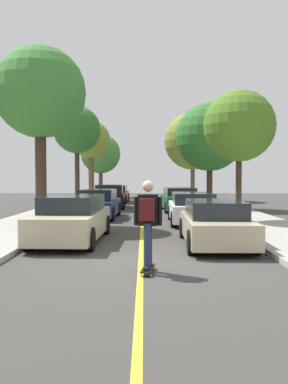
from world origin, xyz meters
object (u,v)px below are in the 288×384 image
(street_tree_right_near, at_px, (210,137))
(parked_car_left_far, at_px, (110,197))
(parked_car_right_nearest, at_px, (216,224))
(street_tree_left_far, at_px, (92,141))
(parked_car_left_near, at_px, (99,204))
(street_tree_left_farthest, at_px, (101,154))
(street_tree_right_nearest, at_px, (240,126))
(skateboard, at_px, (149,268))
(street_tree_left_near, at_px, (78,130))
(skateboarder, at_px, (148,218))
(parked_car_left_nearest, at_px, (73,219))
(parked_car_left_farthest, at_px, (116,194))
(street_tree_right_far, at_px, (193,141))
(street_tree_left_nearest, at_px, (41,93))
(parked_car_right_near, at_px, (193,208))
(parked_car_right_far, at_px, (180,199))

(street_tree_right_near, bearing_deg, parked_car_left_far, 168.77)
(parked_car_right_nearest, xyz_separation_m, street_tree_left_far, (-6.11, 20.20, 4.12))
(parked_car_left_near, bearing_deg, street_tree_left_farthest, 95.60)
(street_tree_right_nearest, bearing_deg, skateboard, -113.74)
(street_tree_left_near, height_order, skateboarder, street_tree_left_near)
(parked_car_left_nearest, height_order, parked_car_left_farthest, parked_car_left_nearest)
(street_tree_left_far, relative_size, street_tree_right_far, 0.88)
(street_tree_left_far, bearing_deg, parked_car_left_nearest, -84.39)
(street_tree_left_farthest, bearing_deg, street_tree_right_near, -60.49)
(parked_car_right_nearest, bearing_deg, parked_car_left_nearest, 169.86)
(street_tree_left_nearest, bearing_deg, skateboarder, -62.50)
(street_tree_right_nearest, bearing_deg, street_tree_left_nearest, -174.23)
(parked_car_left_farthest, bearing_deg, parked_car_right_near, -73.60)
(street_tree_right_nearest, distance_m, skateboard, 10.36)
(street_tree_left_near, distance_m, street_tree_left_far, 6.73)
(parked_car_right_nearest, xyz_separation_m, street_tree_left_near, (-6.11, 13.47, 4.16))
(street_tree_left_far, height_order, street_tree_left_farthest, street_tree_left_far)
(street_tree_right_nearest, height_order, street_tree_right_far, street_tree_right_far)
(skateboarder, bearing_deg, parked_car_left_near, 101.40)
(street_tree_left_nearest, xyz_separation_m, street_tree_left_farthest, (0.00, 22.61, -1.13))
(parked_car_right_far, relative_size, street_tree_left_far, 0.72)
(street_tree_left_farthest, height_order, skateboard, street_tree_left_farthest)
(parked_car_left_farthest, relative_size, skateboarder, 2.61)
(street_tree_left_farthest, bearing_deg, street_tree_left_far, -90.00)
(parked_car_right_nearest, distance_m, street_tree_left_nearest, 8.91)
(street_tree_left_near, bearing_deg, street_tree_left_farthest, 90.00)
(parked_car_left_near, xyz_separation_m, street_tree_left_farthest, (-1.91, 19.44, 3.44))
(street_tree_right_nearest, distance_m, skateboarder, 10.04)
(street_tree_left_farthest, relative_size, street_tree_right_far, 0.84)
(street_tree_right_nearest, relative_size, street_tree_right_far, 0.77)
(parked_car_left_farthest, relative_size, street_tree_left_farthest, 0.80)
(parked_car_left_near, height_order, street_tree_left_farthest, street_tree_left_farthest)
(skateboard, distance_m, skateboarder, 1.03)
(street_tree_left_near, distance_m, street_tree_right_far, 11.45)
(parked_car_left_far, distance_m, parked_car_right_far, 4.85)
(street_tree_right_far, bearing_deg, parked_car_left_nearest, -106.28)
(parked_car_left_farthest, xyz_separation_m, street_tree_right_nearest, (6.10, -14.42, 3.40))
(skateboard, bearing_deg, skateboarder, -97.24)
(street_tree_left_far, relative_size, street_tree_left_farthest, 1.05)
(street_tree_left_near, bearing_deg, parked_car_right_far, -15.17)
(parked_car_right_far, height_order, street_tree_left_nearest, street_tree_left_nearest)
(skateboard, bearing_deg, street_tree_left_farthest, 97.75)
(street_tree_left_farthest, distance_m, street_tree_right_near, 16.27)
(parked_car_left_nearest, bearing_deg, parked_car_left_farthest, 90.00)
(parked_car_right_nearest, bearing_deg, street_tree_right_nearest, 70.51)
(street_tree_right_near, distance_m, skateboard, 17.37)
(street_tree_left_far, height_order, skateboard, street_tree_left_far)
(skateboard, relative_size, skateboarder, 0.48)
(parked_car_left_farthest, xyz_separation_m, parked_car_right_near, (4.20, -14.26, -0.00))
(parked_car_left_far, height_order, street_tree_left_far, street_tree_left_far)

